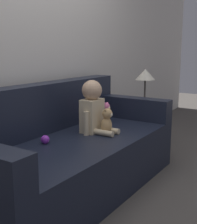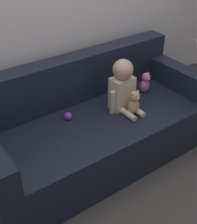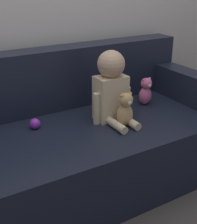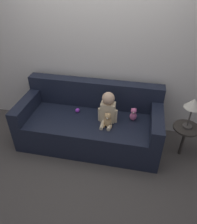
% 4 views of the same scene
% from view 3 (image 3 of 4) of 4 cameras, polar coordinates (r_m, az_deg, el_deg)
% --- Properties ---
extents(ground_plane, '(12.00, 12.00, 0.00)m').
position_cam_3_polar(ground_plane, '(2.15, -4.16, -13.25)').
color(ground_plane, '#4C4742').
extents(couch, '(2.01, 0.88, 0.85)m').
position_cam_3_polar(couch, '(2.02, -5.10, -5.57)').
color(couch, black).
rests_on(couch, ground_plane).
extents(person_baby, '(0.27, 0.32, 0.45)m').
position_cam_3_polar(person_baby, '(1.95, 2.40, 4.38)').
color(person_baby, beige).
rests_on(person_baby, couch).
extents(teddy_bear_brown, '(0.13, 0.10, 0.22)m').
position_cam_3_polar(teddy_bear_brown, '(1.90, 4.92, 0.27)').
color(teddy_bear_brown, tan).
rests_on(teddy_bear_brown, couch).
extents(plush_toy_side, '(0.10, 0.09, 0.20)m').
position_cam_3_polar(plush_toy_side, '(2.25, 8.61, 3.76)').
color(plush_toy_side, '#DB6699').
rests_on(plush_toy_side, couch).
extents(toy_ball, '(0.07, 0.07, 0.07)m').
position_cam_3_polar(toy_ball, '(1.93, -11.54, -2.08)').
color(toy_ball, purple).
rests_on(toy_ball, couch).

